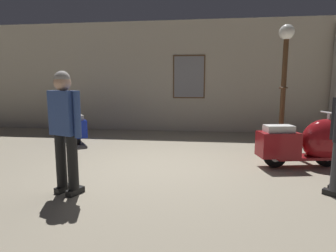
# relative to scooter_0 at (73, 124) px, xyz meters

# --- Properties ---
(ground_plane) EXTENTS (60.00, 60.00, 0.00)m
(ground_plane) POSITION_rel_scooter_0_xyz_m (2.79, -2.13, -0.45)
(ground_plane) COLOR gray
(showroom_back_wall) EXTENTS (18.00, 0.63, 3.54)m
(showroom_back_wall) POSITION_rel_scooter_0_xyz_m (2.95, 2.00, 1.31)
(showroom_back_wall) COLOR #BCB29E
(showroom_back_wall) RESTS_ON ground
(scooter_0) EXTENTS (1.31, 1.60, 1.00)m
(scooter_0) POSITION_rel_scooter_0_xyz_m (0.00, 0.00, 0.00)
(scooter_0) COLOR black
(scooter_0) RESTS_ON ground
(scooter_1) EXTENTS (1.76, 0.80, 1.04)m
(scooter_1) POSITION_rel_scooter_0_xyz_m (5.57, -1.81, 0.02)
(scooter_1) COLOR black
(scooter_1) RESTS_ON ground
(lamppost) EXTENTS (0.33, 0.33, 2.82)m
(lamppost) POSITION_rel_scooter_0_xyz_m (5.33, -0.66, 1.25)
(lamppost) COLOR #472D19
(lamppost) RESTS_ON ground
(visitor_0) EXTENTS (0.55, 0.37, 1.72)m
(visitor_0) POSITION_rel_scooter_0_xyz_m (1.68, -3.64, 0.54)
(visitor_0) COLOR black
(visitor_0) RESTS_ON ground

